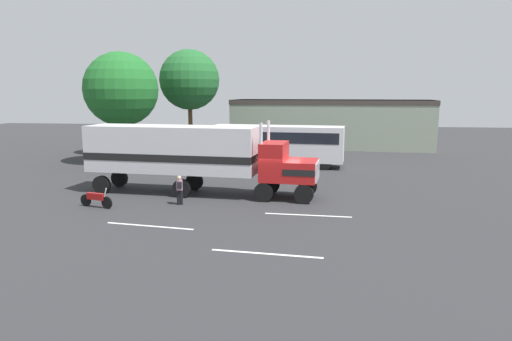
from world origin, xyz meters
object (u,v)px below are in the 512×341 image
at_px(person_bystander, 180,189).
at_px(tree_center, 121,89).
at_px(semi_truck, 189,153).
at_px(motorcycle, 96,199).
at_px(tree_left, 189,80).
at_px(parked_bus, 277,142).
at_px(tree_right, 118,93).

xyz_separation_m(person_bystander, tree_center, (-9.28, 14.08, 5.53)).
height_order(semi_truck, tree_center, tree_center).
relative_size(motorcycle, tree_left, 0.20).
bearing_deg(parked_bus, semi_truck, -111.17).
xyz_separation_m(motorcycle, tree_right, (-7.74, 20.85, 5.63)).
relative_size(semi_truck, parked_bus, 1.28).
height_order(tree_left, tree_center, tree_left).
bearing_deg(semi_truck, parked_bus, 68.83).
relative_size(person_bystander, parked_bus, 0.15).
xyz_separation_m(person_bystander, parked_bus, (4.22, 14.21, 1.17)).
xyz_separation_m(parked_bus, tree_left, (-9.87, 8.63, 5.36)).
xyz_separation_m(parked_bus, tree_center, (-13.49, -0.13, 4.36)).
xyz_separation_m(person_bystander, motorcycle, (-4.31, -1.18, -0.41)).
distance_m(parked_bus, motorcycle, 17.67).
xyz_separation_m(tree_left, tree_right, (-6.40, -3.18, -1.32)).
distance_m(person_bystander, motorcycle, 4.49).
distance_m(semi_truck, tree_right, 20.91).
bearing_deg(motorcycle, parked_bus, 61.00).
bearing_deg(semi_truck, tree_center, 128.89).
distance_m(motorcycle, tree_right, 22.94).
distance_m(parked_bus, tree_left, 14.17).
distance_m(tree_left, tree_right, 7.27).
distance_m(person_bystander, tree_center, 17.75).
bearing_deg(semi_truck, tree_right, 125.16).
bearing_deg(motorcycle, tree_right, 110.38).
bearing_deg(tree_center, motorcycle, -71.98).
relative_size(tree_center, tree_right, 1.12).
relative_size(person_bystander, motorcycle, 0.79).
distance_m(semi_truck, person_bystander, 3.27).
xyz_separation_m(semi_truck, tree_left, (-5.46, 20.02, 4.90)).
relative_size(motorcycle, tree_right, 0.24).
height_order(semi_truck, tree_left, tree_left).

